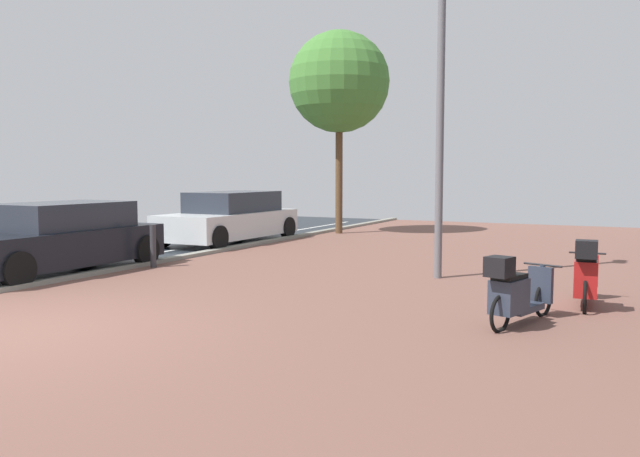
{
  "coord_description": "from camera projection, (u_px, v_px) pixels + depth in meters",
  "views": [
    {
      "loc": [
        6.73,
        -5.01,
        1.88
      ],
      "look_at": [
        3.51,
        1.41,
        1.27
      ],
      "focal_mm": 36.13,
      "sensor_mm": 36.0,
      "label": 1
    }
  ],
  "objects": [
    {
      "name": "street_tree",
      "position": [
        339.0,
        82.0,
        20.03
      ],
      "size": [
        3.14,
        3.14,
        6.31
      ],
      "color": "brown",
      "rests_on": "ground"
    },
    {
      "name": "scooter_near",
      "position": [
        515.0,
        293.0,
        7.94
      ],
      "size": [
        0.77,
        1.6,
        0.93
      ],
      "color": "black",
      "rests_on": "ground"
    },
    {
      "name": "parked_car_far",
      "position": [
        230.0,
        218.0,
        17.75
      ],
      "size": [
        1.94,
        4.5,
        1.39
      ],
      "color": "silver",
      "rests_on": "ground"
    },
    {
      "name": "bollard_far",
      "position": [
        153.0,
        246.0,
        12.95
      ],
      "size": [
        0.12,
        0.12,
        0.87
      ],
      "color": "#38383D",
      "rests_on": "ground"
    },
    {
      "name": "scooter_mid",
      "position": [
        586.0,
        276.0,
        9.02
      ],
      "size": [
        0.52,
        1.64,
        1.02
      ],
      "color": "black",
      "rests_on": "ground"
    },
    {
      "name": "lamp_post",
      "position": [
        441.0,
        84.0,
        11.37
      ],
      "size": [
        0.2,
        0.52,
        6.3
      ],
      "color": "slate",
      "rests_on": "ground"
    },
    {
      "name": "parked_car_near",
      "position": [
        57.0,
        239.0,
        12.35
      ],
      "size": [
        1.97,
        4.1,
        1.33
      ],
      "color": "black",
      "rests_on": "ground"
    },
    {
      "name": "ground",
      "position": [
        91.0,
        350.0,
        6.99
      ],
      "size": [
        21.0,
        40.0,
        0.13
      ],
      "color": "black"
    }
  ]
}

